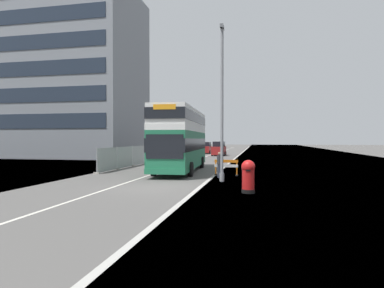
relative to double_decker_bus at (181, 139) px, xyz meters
The scene contains 14 objects.
ground 9.18m from the double_decker_bus, 82.95° to the right, with size 140.00×280.00×0.10m.
double_decker_bus is the anchor object (origin of this frame).
lamppost_foreground 6.98m from the double_decker_bus, 55.28° to the right, with size 0.29×0.70×9.31m.
red_pillar_postbox 11.09m from the double_decker_bus, 59.82° to the right, with size 0.65×0.65×1.56m.
roadworks_barrier 4.79m from the double_decker_bus, 31.04° to the right, with size 1.65×0.53×1.10m.
construction_site_fence 9.05m from the double_decker_bus, 128.49° to the left, with size 0.44×20.60×1.92m.
car_oncoming_near 15.96m from the double_decker_bus, 101.99° to the left, with size 2.09×3.92×2.34m.
car_receding_mid 25.17m from the double_decker_bus, 90.01° to the left, with size 2.01×4.23×2.17m.
car_receding_far 32.15m from the double_decker_bus, 95.73° to the left, with size 2.03×3.89×2.03m.
bare_tree_far_verge_near 30.39m from the double_decker_bus, 112.59° to the left, with size 2.79×2.77×5.12m.
bare_tree_far_verge_mid 45.80m from the double_decker_bus, 106.42° to the left, with size 1.78×2.98×3.96m.
bare_tree_far_verge_far 39.93m from the double_decker_bus, 105.87° to the left, with size 2.49×2.74×5.56m.
pedestrian_at_kerb 5.41m from the double_decker_bus, 47.22° to the right, with size 0.34×0.34×1.70m.
backdrop_office_block 32.60m from the double_decker_bus, 145.44° to the left, with size 29.59×13.36×23.13m.
Camera 1 is at (5.47, -16.11, 2.53)m, focal length 30.47 mm.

